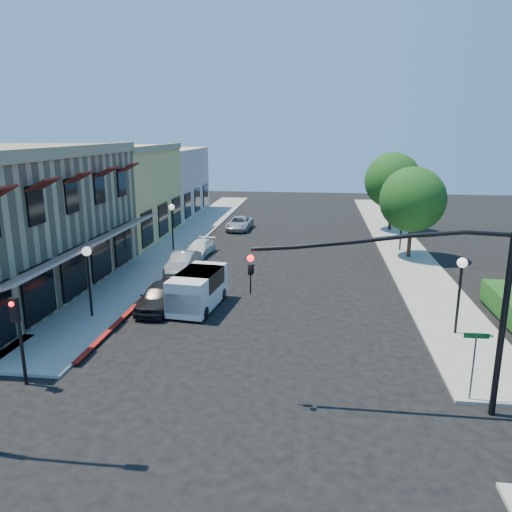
# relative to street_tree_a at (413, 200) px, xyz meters

# --- Properties ---
(ground) EXTENTS (120.00, 120.00, 0.00)m
(ground) POSITION_rel_street_tree_a_xyz_m (-8.80, -22.00, -4.19)
(ground) COLOR black
(ground) RESTS_ON ground
(sidewalk_left) EXTENTS (3.50, 50.00, 0.12)m
(sidewalk_left) POSITION_rel_street_tree_a_xyz_m (-17.55, 5.00, -4.13)
(sidewalk_left) COLOR #99968B
(sidewalk_left) RESTS_ON ground
(sidewalk_right) EXTENTS (3.50, 50.00, 0.12)m
(sidewalk_right) POSITION_rel_street_tree_a_xyz_m (-0.05, 5.00, -4.13)
(sidewalk_right) COLOR #99968B
(sidewalk_right) RESTS_ON ground
(curb_red_strip) EXTENTS (0.25, 10.00, 0.06)m
(curb_red_strip) POSITION_rel_street_tree_a_xyz_m (-15.70, -14.00, -4.19)
(curb_red_strip) COLOR maroon
(curb_red_strip) RESTS_ON ground
(yellow_stucco_building) EXTENTS (10.00, 12.00, 7.60)m
(yellow_stucco_building) POSITION_rel_street_tree_a_xyz_m (-24.30, 4.00, -0.39)
(yellow_stucco_building) COLOR #DEB264
(yellow_stucco_building) RESTS_ON ground
(pink_stucco_building) EXTENTS (10.00, 12.00, 7.00)m
(pink_stucco_building) POSITION_rel_street_tree_a_xyz_m (-24.30, 16.00, -0.69)
(pink_stucco_building) COLOR beige
(pink_stucco_building) RESTS_ON ground
(street_tree_a) EXTENTS (4.56, 4.56, 6.48)m
(street_tree_a) POSITION_rel_street_tree_a_xyz_m (0.00, 0.00, 0.00)
(street_tree_a) COLOR black
(street_tree_a) RESTS_ON ground
(street_tree_b) EXTENTS (4.94, 4.94, 7.02)m
(street_tree_b) POSITION_rel_street_tree_a_xyz_m (0.00, 10.00, 0.35)
(street_tree_b) COLOR black
(street_tree_b) RESTS_ON ground
(signal_mast_arm) EXTENTS (8.01, 0.39, 6.00)m
(signal_mast_arm) POSITION_rel_street_tree_a_xyz_m (-2.94, -20.50, -0.11)
(signal_mast_arm) COLOR black
(signal_mast_arm) RESTS_ON ground
(secondary_signal) EXTENTS (0.28, 0.42, 3.32)m
(secondary_signal) POSITION_rel_street_tree_a_xyz_m (-16.80, -20.59, -1.88)
(secondary_signal) COLOR black
(secondary_signal) RESTS_ON ground
(street_name_sign) EXTENTS (0.80, 0.06, 2.50)m
(street_name_sign) POSITION_rel_street_tree_a_xyz_m (-1.30, -19.80, -2.50)
(street_name_sign) COLOR #595B5E
(street_name_sign) RESTS_ON ground
(lamppost_left_near) EXTENTS (0.44, 0.44, 3.57)m
(lamppost_left_near) POSITION_rel_street_tree_a_xyz_m (-17.30, -14.00, -1.46)
(lamppost_left_near) COLOR black
(lamppost_left_near) RESTS_ON ground
(lamppost_left_far) EXTENTS (0.44, 0.44, 3.57)m
(lamppost_left_far) POSITION_rel_street_tree_a_xyz_m (-17.30, 0.00, -1.46)
(lamppost_left_far) COLOR black
(lamppost_left_far) RESTS_ON ground
(lamppost_right_near) EXTENTS (0.44, 0.44, 3.57)m
(lamppost_right_near) POSITION_rel_street_tree_a_xyz_m (-0.30, -14.00, -1.46)
(lamppost_right_near) COLOR black
(lamppost_right_near) RESTS_ON ground
(lamppost_right_far) EXTENTS (0.44, 0.44, 3.57)m
(lamppost_right_far) POSITION_rel_street_tree_a_xyz_m (-0.30, 2.00, -1.46)
(lamppost_right_far) COLOR black
(lamppost_right_far) RESTS_ON ground
(white_van) EXTENTS (2.33, 4.49, 1.91)m
(white_van) POSITION_rel_street_tree_a_xyz_m (-12.50, -12.00, -3.09)
(white_van) COLOR silver
(white_van) RESTS_ON ground
(parked_car_a) EXTENTS (1.70, 4.04, 1.36)m
(parked_car_a) POSITION_rel_street_tree_a_xyz_m (-14.40, -12.41, -3.51)
(parked_car_a) COLOR black
(parked_car_a) RESTS_ON ground
(parked_car_b) EXTENTS (1.52, 4.01, 1.31)m
(parked_car_b) POSITION_rel_street_tree_a_xyz_m (-15.00, -5.64, -3.54)
(parked_car_b) COLOR gray
(parked_car_b) RESTS_ON ground
(parked_car_c) EXTENTS (1.86, 3.83, 1.07)m
(parked_car_c) POSITION_rel_street_tree_a_xyz_m (-14.99, -1.03, -3.66)
(parked_car_c) COLOR white
(parked_car_c) RESTS_ON ground
(parked_car_d) EXTENTS (2.18, 4.42, 1.20)m
(parked_car_d) POSITION_rel_street_tree_a_xyz_m (-13.60, 8.76, -3.59)
(parked_car_d) COLOR #B4B6BA
(parked_car_d) RESTS_ON ground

